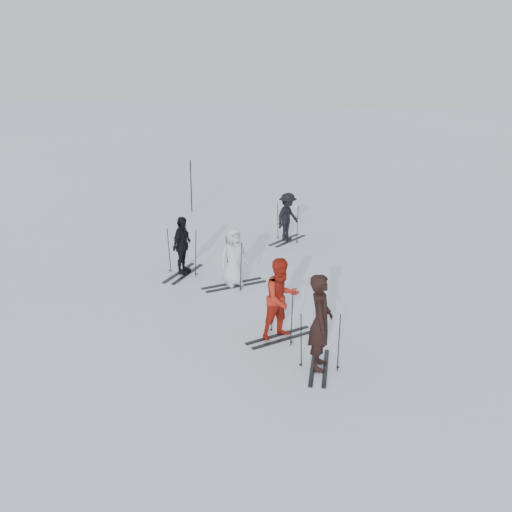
{
  "coord_description": "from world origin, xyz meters",
  "views": [
    {
      "loc": [
        4.75,
        -13.94,
        6.01
      ],
      "look_at": [
        0.0,
        1.0,
        1.0
      ],
      "focal_mm": 45.0,
      "sensor_mm": 36.0,
      "label": 1
    }
  ],
  "objects_px": {
    "skier_grey": "(234,258)",
    "piste_marker": "(191,186)",
    "skier_near_dark": "(321,323)",
    "skier_uphill_left": "(182,246)",
    "skier_uphill_far": "(288,218)",
    "skier_red": "(281,300)"
  },
  "relations": [
    {
      "from": "skier_near_dark",
      "to": "skier_uphill_far",
      "type": "height_order",
      "value": "skier_near_dark"
    },
    {
      "from": "skier_near_dark",
      "to": "skier_uphill_left",
      "type": "xyz_separation_m",
      "value": [
        -4.89,
        4.4,
        -0.16
      ]
    },
    {
      "from": "skier_uphill_left",
      "to": "piste_marker",
      "type": "distance_m",
      "value": 7.43
    },
    {
      "from": "skier_uphill_left",
      "to": "piste_marker",
      "type": "xyz_separation_m",
      "value": [
        -2.68,
        6.93,
        0.2
      ]
    },
    {
      "from": "skier_red",
      "to": "skier_uphill_left",
      "type": "relative_size",
      "value": 1.1
    },
    {
      "from": "piste_marker",
      "to": "skier_near_dark",
      "type": "bearing_deg",
      "value": -56.25
    },
    {
      "from": "skier_near_dark",
      "to": "skier_uphill_left",
      "type": "bearing_deg",
      "value": 38.54
    },
    {
      "from": "skier_near_dark",
      "to": "skier_red",
      "type": "distance_m",
      "value": 1.58
    },
    {
      "from": "skier_near_dark",
      "to": "skier_uphill_far",
      "type": "relative_size",
      "value": 1.23
    },
    {
      "from": "skier_near_dark",
      "to": "skier_grey",
      "type": "relative_size",
      "value": 1.24
    },
    {
      "from": "skier_grey",
      "to": "piste_marker",
      "type": "bearing_deg",
      "value": 74.45
    },
    {
      "from": "skier_grey",
      "to": "skier_uphill_far",
      "type": "distance_m",
      "value": 4.58
    },
    {
      "from": "skier_near_dark",
      "to": "skier_grey",
      "type": "bearing_deg",
      "value": 29.43
    },
    {
      "from": "skier_grey",
      "to": "skier_uphill_left",
      "type": "relative_size",
      "value": 0.96
    },
    {
      "from": "skier_red",
      "to": "skier_uphill_left",
      "type": "xyz_separation_m",
      "value": [
        -3.78,
        3.26,
        -0.08
      ]
    },
    {
      "from": "skier_uphill_left",
      "to": "piste_marker",
      "type": "relative_size",
      "value": 0.81
    },
    {
      "from": "skier_grey",
      "to": "piste_marker",
      "type": "height_order",
      "value": "piste_marker"
    },
    {
      "from": "skier_near_dark",
      "to": "skier_uphill_left",
      "type": "distance_m",
      "value": 6.57
    },
    {
      "from": "skier_red",
      "to": "skier_grey",
      "type": "distance_m",
      "value": 3.52
    },
    {
      "from": "skier_near_dark",
      "to": "skier_red",
      "type": "xyz_separation_m",
      "value": [
        -1.1,
        1.13,
        -0.07
      ]
    },
    {
      "from": "skier_grey",
      "to": "skier_uphill_left",
      "type": "bearing_deg",
      "value": 119.21
    },
    {
      "from": "skier_near_dark",
      "to": "skier_grey",
      "type": "height_order",
      "value": "skier_near_dark"
    }
  ]
}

